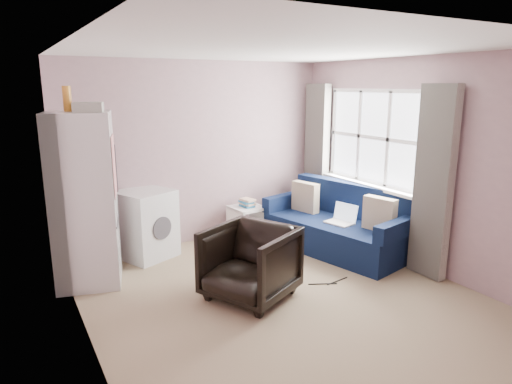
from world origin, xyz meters
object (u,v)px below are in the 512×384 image
Objects in this scene: armchair at (250,260)px; washing_machine at (146,223)px; side_table at (247,220)px; fridge at (85,199)px; sofa at (339,227)px.

armchair is 1.79m from washing_machine.
armchair is at bearing -117.64° from side_table.
fridge is at bearing -172.14° from washing_machine.
fridge is 1.05m from washing_machine.
armchair is 1.91m from fridge.
washing_machine is at bearing 172.85° from armchair.
sofa is (0.86, -1.00, 0.04)m from side_table.
washing_machine is 1.47× the size of side_table.
sofa reaches higher than armchair.
side_table is at bearing 26.55° from fridge.
side_table is at bearing -24.34° from washing_machine.
sofa is at bearing 84.44° from armchair.
armchair is 0.39× the size of fridge.
armchair is at bearing -94.10° from washing_machine.
sofa is at bearing -47.25° from washing_machine.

